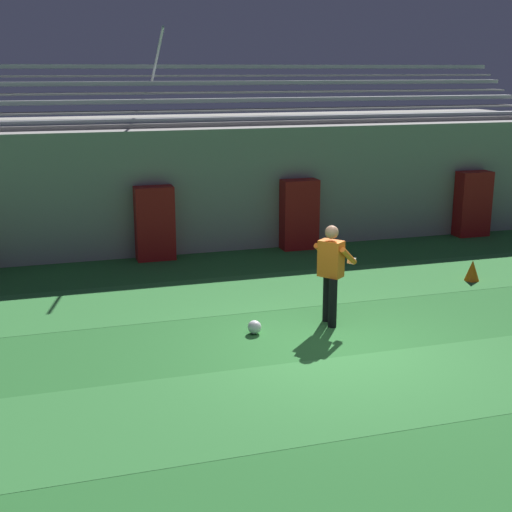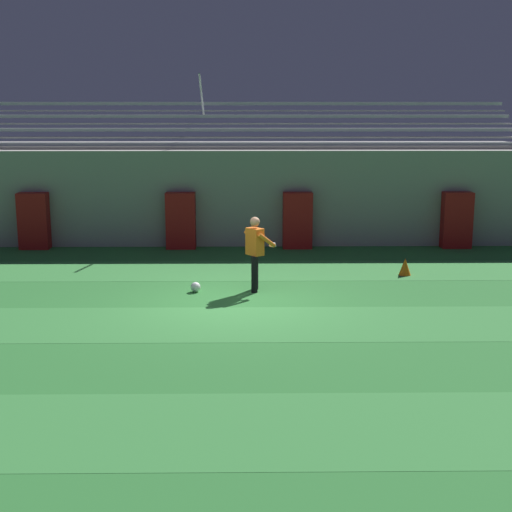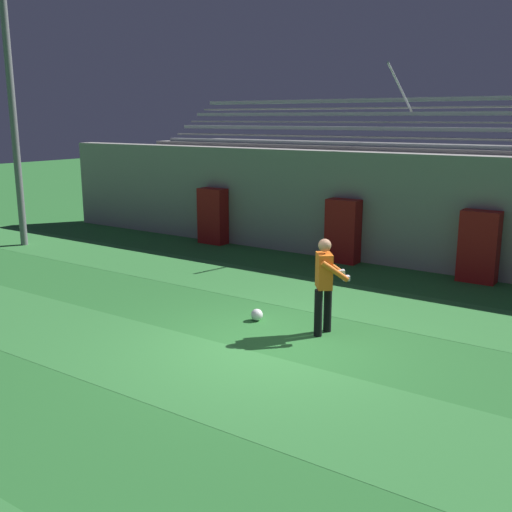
# 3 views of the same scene
# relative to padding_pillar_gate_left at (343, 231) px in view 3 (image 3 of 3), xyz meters

# --- Properties ---
(ground_plane) EXTENTS (80.00, 80.00, 0.00)m
(ground_plane) POSITION_rel_padding_pillar_gate_left_xyz_m (1.69, -5.95, -0.81)
(ground_plane) COLOR #2D7533
(turf_stripe_mid) EXTENTS (28.00, 2.25, 0.01)m
(turf_stripe_mid) POSITION_rel_padding_pillar_gate_left_xyz_m (1.69, -7.44, -0.81)
(turf_stripe_mid) COLOR #38843D
(turf_stripe_mid) RESTS_ON ground
(turf_stripe_far) EXTENTS (28.00, 2.25, 0.01)m
(turf_stripe_far) POSITION_rel_padding_pillar_gate_left_xyz_m (1.69, -2.94, -0.81)
(turf_stripe_far) COLOR #38843D
(turf_stripe_far) RESTS_ON ground
(back_wall) EXTENTS (24.00, 0.60, 2.80)m
(back_wall) POSITION_rel_padding_pillar_gate_left_xyz_m (1.69, 0.55, 0.59)
(back_wall) COLOR #999691
(back_wall) RESTS_ON ground
(padding_pillar_gate_left) EXTENTS (0.85, 0.44, 1.63)m
(padding_pillar_gate_left) POSITION_rel_padding_pillar_gate_left_xyz_m (0.00, 0.00, 0.00)
(padding_pillar_gate_left) COLOR maroon
(padding_pillar_gate_left) RESTS_ON ground
(padding_pillar_gate_right) EXTENTS (0.85, 0.44, 1.63)m
(padding_pillar_gate_right) POSITION_rel_padding_pillar_gate_left_xyz_m (3.38, 0.00, 0.00)
(padding_pillar_gate_right) COLOR maroon
(padding_pillar_gate_right) RESTS_ON ground
(padding_pillar_far_left) EXTENTS (0.85, 0.44, 1.63)m
(padding_pillar_far_left) POSITION_rel_padding_pillar_gate_left_xyz_m (-4.24, 0.00, 0.00)
(padding_pillar_far_left) COLOR maroon
(padding_pillar_far_left) RESTS_ON ground
(bleacher_stand) EXTENTS (18.00, 3.35, 5.03)m
(bleacher_stand) POSITION_rel_padding_pillar_gate_left_xyz_m (1.69, 2.54, 0.68)
(bleacher_stand) COLOR #999691
(bleacher_stand) RESTS_ON ground
(floodlight_pole) EXTENTS (0.90, 0.36, 8.17)m
(floodlight_pole) POSITION_rel_padding_pillar_gate_left_xyz_m (-8.67, -3.33, 4.34)
(floodlight_pole) COLOR slate
(floodlight_pole) RESTS_ON ground
(goalkeeper) EXTENTS (0.73, 0.74, 1.67)m
(goalkeeper) POSITION_rel_padding_pillar_gate_left_xyz_m (2.10, -4.95, 0.14)
(goalkeeper) COLOR black
(goalkeeper) RESTS_ON ground
(soccer_ball) EXTENTS (0.22, 0.22, 0.22)m
(soccer_ball) POSITION_rel_padding_pillar_gate_left_xyz_m (0.77, -5.04, -0.70)
(soccer_ball) COLOR white
(soccer_ball) RESTS_ON ground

